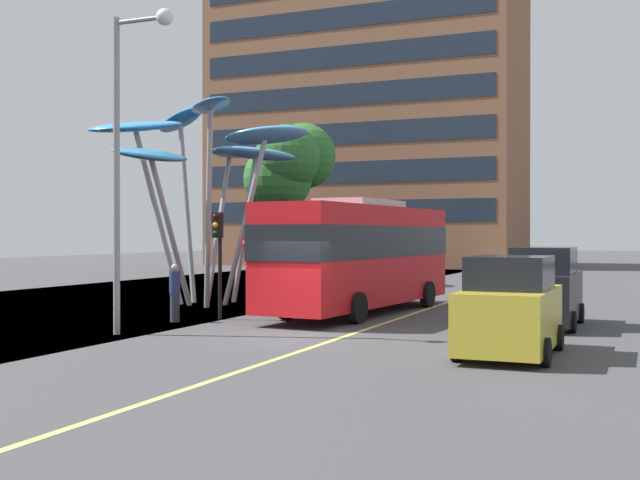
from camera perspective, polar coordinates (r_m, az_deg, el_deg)
The scene contains 13 objects.
ground at distance 21.65m, azimuth -3.81°, elevation -6.86°, with size 120.00×240.00×0.10m.
red_bus at distance 26.91m, azimuth 2.94°, elevation -0.83°, with size 3.39×10.76×3.87m.
leaf_sculpture at distance 31.23m, azimuth -8.19°, elevation 6.56°, with size 8.70×8.36×7.86m.
traffic_light_kerb_near at distance 25.04m, azimuth -7.35°, elevation -0.13°, with size 0.28×0.42×3.38m.
traffic_light_kerb_far at distance 28.94m, azimuth -2.52°, elevation 0.74°, with size 0.28×0.42×3.96m.
traffic_light_island_mid at distance 34.57m, azimuth 1.44°, elevation 0.32°, with size 0.28×0.42×3.64m.
car_parked_near at distance 18.08m, azimuth 13.56°, elevation -4.85°, with size 2.01×4.07×2.21m.
car_parked_mid at distance 24.06m, azimuth 15.85°, elevation -3.43°, with size 2.03×4.29×2.32m.
street_lamp at distance 21.84m, azimuth -13.66°, elevation 7.54°, with size 1.85×0.44×8.58m.
tree_pavement_near at distance 41.10m, azimuth -2.31°, elevation 5.26°, with size 4.10×5.70×8.63m.
pedestrian at distance 24.71m, azimuth -10.43°, elevation -3.76°, with size 0.34×0.34×1.78m.
no_entry_sign at distance 27.94m, azimuth -5.16°, elevation -1.42°, with size 0.60×0.12×2.72m.
backdrop_building at distance 70.93m, azimuth 3.48°, elevation 8.45°, with size 26.37×12.67×25.25m.
Camera 1 is at (8.89, -19.21, 2.69)m, focal length 44.38 mm.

